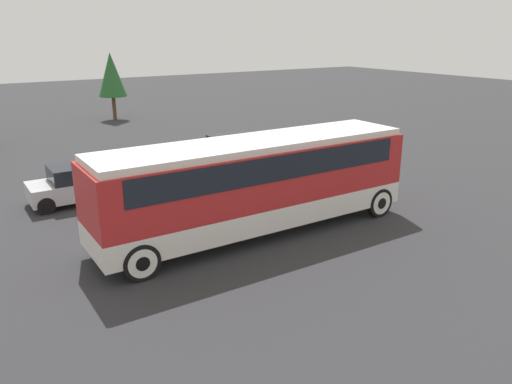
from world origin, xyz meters
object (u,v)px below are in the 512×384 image
at_px(tour_bus, 258,177).
at_px(parked_car_mid, 236,148).
at_px(parked_car_near, 233,162).
at_px(parked_car_far, 84,183).

relative_size(tour_bus, parked_car_mid, 2.44).
height_order(tour_bus, parked_car_near, tour_bus).
distance_m(tour_bus, parked_car_mid, 9.93).
bearing_deg(tour_bus, parked_car_far, 122.08).
bearing_deg(parked_car_far, parked_car_mid, 14.93).
relative_size(parked_car_near, parked_car_mid, 0.99).
relative_size(parked_car_mid, parked_car_far, 1.06).
distance_m(parked_car_near, parked_car_far, 6.86).
distance_m(tour_bus, parked_car_near, 7.03).
bearing_deg(parked_car_near, parked_car_far, 178.11).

